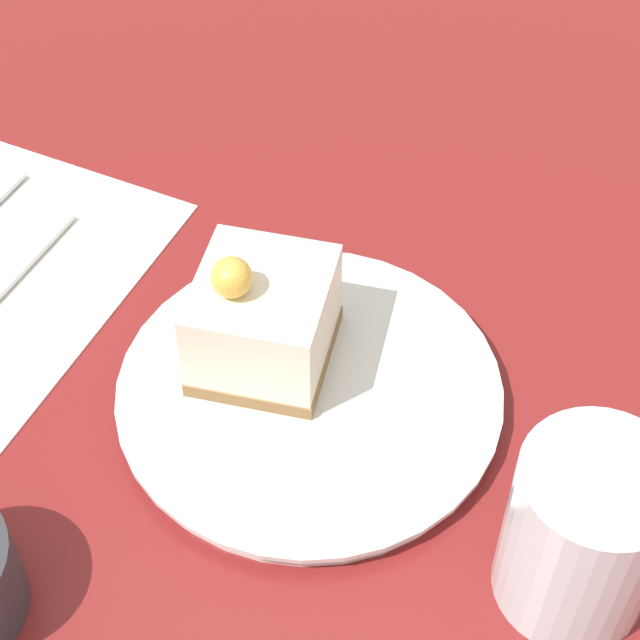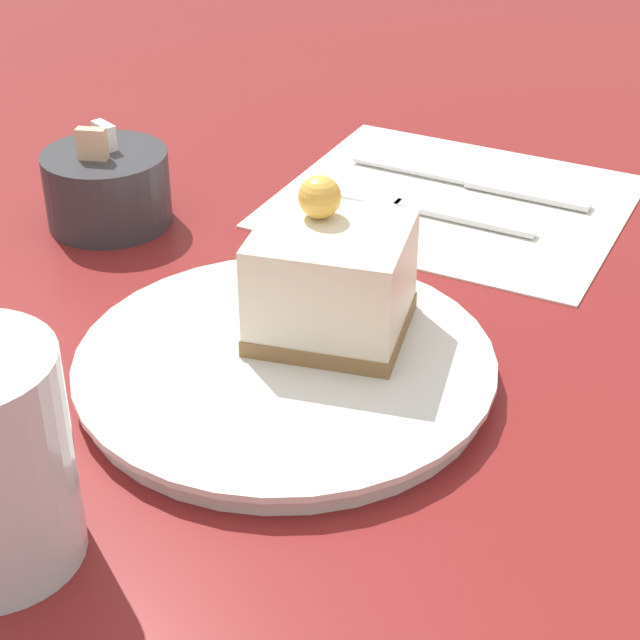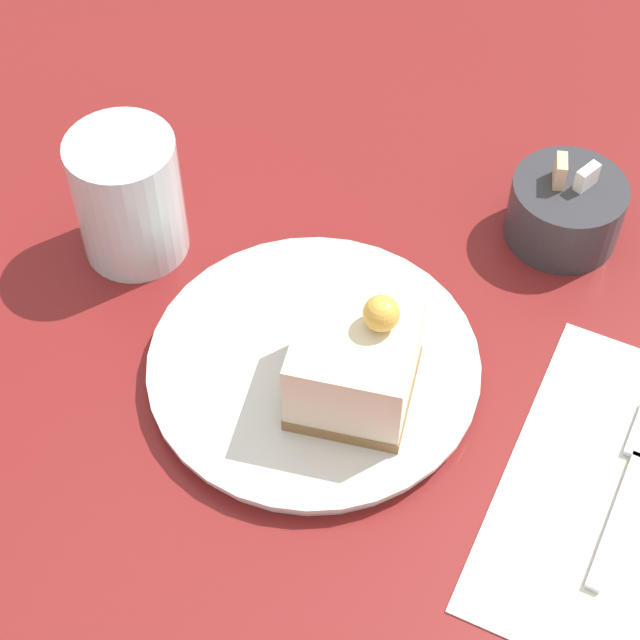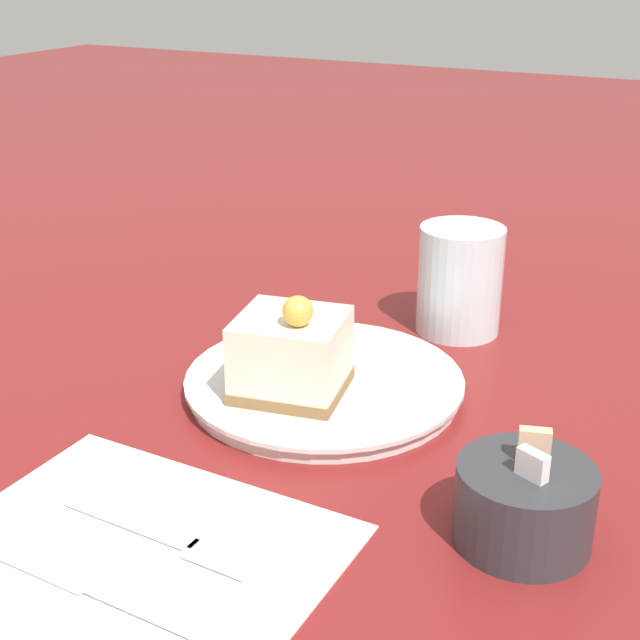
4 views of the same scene
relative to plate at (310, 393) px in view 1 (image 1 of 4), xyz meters
name	(u,v)px [view 1 (image 1 of 4)]	position (x,y,z in m)	size (l,w,h in m)	color
ground_plane	(351,382)	(-0.02, -0.03, -0.01)	(4.00, 4.00, 0.00)	maroon
plate	(310,393)	(0.00, 0.00, 0.00)	(0.23, 0.23, 0.02)	silver
cake_slice	(262,319)	(0.04, -0.01, 0.04)	(0.09, 0.10, 0.09)	olive
drinking_glass	(584,533)	(-0.18, 0.05, 0.04)	(0.08, 0.08, 0.10)	silver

